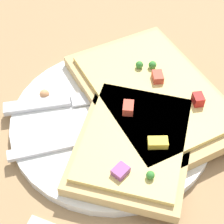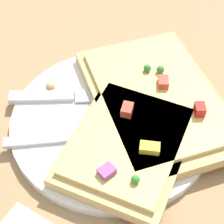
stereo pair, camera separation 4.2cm
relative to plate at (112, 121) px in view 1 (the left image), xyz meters
name	(u,v)px [view 1 (the left image)]	position (x,y,z in m)	size (l,w,h in m)	color
ground_plane	(112,124)	(0.00, 0.00, -0.01)	(4.00, 4.00, 0.00)	#9E7A51
plate	(112,121)	(0.00, 0.00, 0.00)	(0.23, 0.23, 0.01)	white
fork	(114,134)	(-0.01, 0.02, 0.01)	(0.18, 0.14, 0.01)	silver
knife	(77,99)	(0.05, -0.01, 0.01)	(0.18, 0.13, 0.01)	silver
pizza_slice_main	(152,93)	(-0.03, -0.04, 0.02)	(0.25, 0.24, 0.03)	tan
pizza_slice_corner	(134,142)	(-0.04, 0.03, 0.02)	(0.13, 0.16, 0.03)	tan
crumb_scatter	(85,111)	(0.03, 0.01, 0.01)	(0.17, 0.07, 0.01)	tan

